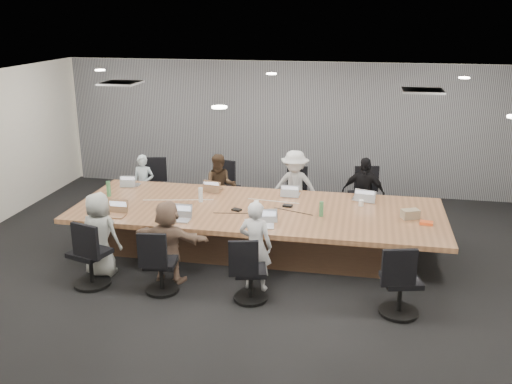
% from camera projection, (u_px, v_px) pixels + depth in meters
% --- Properties ---
extents(floor, '(10.00, 8.00, 0.00)m').
position_uv_depth(floor, '(251.00, 262.00, 9.07)').
color(floor, black).
rests_on(floor, ground).
extents(ceiling, '(10.00, 8.00, 0.00)m').
position_uv_depth(ceiling, '(251.00, 85.00, 8.21)').
color(ceiling, white).
rests_on(ceiling, wall_back).
extents(wall_back, '(10.00, 0.00, 2.80)m').
position_uv_depth(wall_back, '(288.00, 127.00, 12.37)').
color(wall_back, beige).
rests_on(wall_back, ground).
extents(wall_front, '(10.00, 0.00, 2.80)m').
position_uv_depth(wall_front, '(158.00, 307.00, 4.90)').
color(wall_front, beige).
rests_on(wall_front, ground).
extents(curtain, '(9.80, 0.04, 2.80)m').
position_uv_depth(curtain, '(287.00, 128.00, 12.30)').
color(curtain, gray).
rests_on(curtain, ground).
extents(conference_table, '(6.00, 2.20, 0.74)m').
position_uv_depth(conference_table, '(257.00, 228.00, 9.41)').
color(conference_table, '#4E3424').
rests_on(conference_table, ground).
extents(chair_0, '(0.64, 0.64, 0.79)m').
position_uv_depth(chair_0, '(151.00, 189.00, 11.46)').
color(chair_0, black).
rests_on(chair_0, ground).
extents(chair_1, '(0.65, 0.65, 0.81)m').
position_uv_depth(chair_1, '(225.00, 193.00, 11.17)').
color(chair_1, black).
rests_on(chair_1, ground).
extents(chair_2, '(0.56, 0.56, 0.74)m').
position_uv_depth(chair_2, '(297.00, 199.00, 10.93)').
color(chair_2, black).
rests_on(chair_2, ground).
extents(chair_3, '(0.68, 0.68, 0.85)m').
position_uv_depth(chair_3, '(363.00, 200.00, 10.68)').
color(chair_3, black).
rests_on(chair_3, ground).
extents(chair_4, '(0.71, 0.71, 0.84)m').
position_uv_depth(chair_4, '(90.00, 258.00, 8.20)').
color(chair_4, black).
rests_on(chair_4, ground).
extents(chair_5, '(0.56, 0.56, 0.74)m').
position_uv_depth(chair_5, '(161.00, 268.00, 8.02)').
color(chair_5, black).
rests_on(chair_5, ground).
extents(chair_6, '(0.60, 0.60, 0.73)m').
position_uv_depth(chair_6, '(251.00, 276.00, 7.79)').
color(chair_6, black).
rests_on(chair_6, ground).
extents(chair_7, '(0.67, 0.67, 0.82)m').
position_uv_depth(chair_7, '(401.00, 286.00, 7.41)').
color(chair_7, black).
rests_on(chair_7, ground).
extents(person_0, '(0.43, 0.29, 1.17)m').
position_uv_depth(person_0, '(144.00, 185.00, 11.07)').
color(person_0, '#A8BBC3').
rests_on(person_0, ground).
extents(laptop_0, '(0.31, 0.23, 0.02)m').
position_uv_depth(laptop_0, '(132.00, 185.00, 10.51)').
color(laptop_0, '#B2B2B7').
rests_on(laptop_0, conference_table).
extents(person_1, '(0.70, 0.60, 1.26)m').
position_uv_depth(person_1, '(220.00, 187.00, 10.78)').
color(person_1, '#37281B').
rests_on(person_1, ground).
extents(laptop_1, '(0.35, 0.27, 0.02)m').
position_uv_depth(laptop_1, '(213.00, 190.00, 10.23)').
color(laptop_1, '#8C6647').
rests_on(laptop_1, conference_table).
extents(person_2, '(0.94, 0.57, 1.40)m').
position_uv_depth(person_2, '(295.00, 188.00, 10.50)').
color(person_2, '#B1B1B1').
rests_on(person_2, ground).
extents(laptop_2, '(0.32, 0.22, 0.02)m').
position_uv_depth(laptop_2, '(291.00, 194.00, 9.97)').
color(laptop_2, '#B2B2B7').
rests_on(laptop_2, conference_table).
extents(person_3, '(0.83, 0.48, 1.34)m').
position_uv_depth(person_3, '(363.00, 193.00, 10.28)').
color(person_3, black).
rests_on(person_3, ground).
extents(laptop_3, '(0.39, 0.30, 0.02)m').
position_uv_depth(laptop_3, '(363.00, 199.00, 9.74)').
color(laptop_3, '#B2B2B7').
rests_on(laptop_3, conference_table).
extents(person_4, '(0.68, 0.49, 1.30)m').
position_uv_depth(person_4, '(100.00, 235.00, 8.46)').
color(person_4, '#969A95').
rests_on(person_4, ground).
extents(laptop_4, '(0.32, 0.22, 0.02)m').
position_uv_depth(laptop_4, '(115.00, 216.00, 8.94)').
color(laptop_4, '#8C6647').
rests_on(laptop_4, conference_table).
extents(person_5, '(1.19, 0.50, 1.25)m').
position_uv_depth(person_5, '(168.00, 241.00, 8.27)').
color(person_5, '#826451').
rests_on(person_5, ground).
extents(laptop_5, '(0.30, 0.20, 0.02)m').
position_uv_depth(laptop_5, '(180.00, 220.00, 8.75)').
color(laptop_5, '#B2B2B7').
rests_on(laptop_5, conference_table).
extents(person_6, '(0.52, 0.38, 1.33)m').
position_uv_depth(person_6, '(256.00, 246.00, 8.03)').
color(person_6, silver).
rests_on(person_6, ground).
extents(laptop_6, '(0.37, 0.28, 0.02)m').
position_uv_depth(laptop_6, '(263.00, 226.00, 8.51)').
color(laptop_6, '#B2B2B7').
rests_on(laptop_6, conference_table).
extents(bottle_green_left, '(0.09, 0.09, 0.27)m').
position_uv_depth(bottle_green_left, '(109.00, 189.00, 9.87)').
color(bottle_green_left, '#42804C').
rests_on(bottle_green_left, conference_table).
extents(bottle_green_right, '(0.07, 0.07, 0.24)m').
position_uv_depth(bottle_green_right, '(321.00, 209.00, 8.91)').
color(bottle_green_right, '#42804C').
rests_on(bottle_green_right, conference_table).
extents(bottle_clear, '(0.09, 0.09, 0.25)m').
position_uv_depth(bottle_clear, '(201.00, 195.00, 9.58)').
color(bottle_clear, silver).
rests_on(bottle_clear, conference_table).
extents(cup_white_far, '(0.08, 0.08, 0.10)m').
position_uv_depth(cup_white_far, '(256.00, 204.00, 9.36)').
color(cup_white_far, white).
rests_on(cup_white_far, conference_table).
extents(cup_white_near, '(0.11, 0.11, 0.10)m').
position_uv_depth(cup_white_near, '(361.00, 203.00, 9.40)').
color(cup_white_near, white).
rests_on(cup_white_near, conference_table).
extents(mug_brown, '(0.09, 0.09, 0.10)m').
position_uv_depth(mug_brown, '(123.00, 202.00, 9.45)').
color(mug_brown, brown).
rests_on(mug_brown, conference_table).
extents(mic_left, '(0.17, 0.15, 0.03)m').
position_uv_depth(mic_left, '(237.00, 210.00, 9.19)').
color(mic_left, black).
rests_on(mic_left, conference_table).
extents(mic_right, '(0.17, 0.12, 0.03)m').
position_uv_depth(mic_right, '(288.00, 206.00, 9.38)').
color(mic_right, black).
rests_on(mic_right, conference_table).
extents(stapler, '(0.15, 0.07, 0.05)m').
position_uv_depth(stapler, '(273.00, 215.00, 8.91)').
color(stapler, black).
rests_on(stapler, conference_table).
extents(canvas_bag, '(0.31, 0.26, 0.14)m').
position_uv_depth(canvas_bag, '(410.00, 214.00, 8.84)').
color(canvas_bag, gray).
rests_on(canvas_bag, conference_table).
extents(snack_packet, '(0.21, 0.16, 0.04)m').
position_uv_depth(snack_packet, '(426.00, 223.00, 8.61)').
color(snack_packet, '#ED5320').
rests_on(snack_packet, conference_table).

